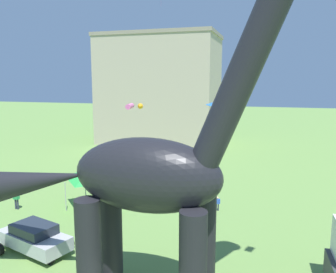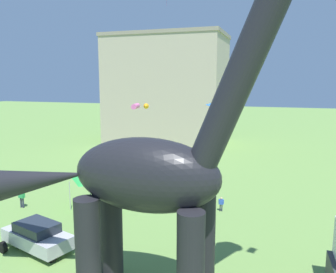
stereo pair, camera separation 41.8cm
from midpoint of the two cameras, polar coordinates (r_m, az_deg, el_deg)
dinosaur_sculpture at (r=13.89m, az=-3.15°, el=-6.35°), size 14.35×3.04×15.00m
parked_sedan_left at (r=20.69m, az=-20.33°, el=-15.20°), size 4.53×2.88×1.55m
person_far_spectator at (r=25.10m, az=9.30°, el=-10.81°), size 0.39×0.17×1.03m
person_watching_child at (r=27.42m, az=-22.74°, el=-9.02°), size 0.57×0.25×1.53m
festival_canopy_tent at (r=25.75m, az=-11.49°, el=-5.88°), size 3.15×3.15×3.00m
kite_mid_center at (r=36.00m, az=-4.70°, el=5.04°), size 1.83×2.01×0.57m
kite_mid_left at (r=15.23m, az=9.73°, el=4.80°), size 1.13×1.52×1.89m
background_building_block at (r=51.77m, az=0.02°, el=7.84°), size 17.20×10.53×15.93m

